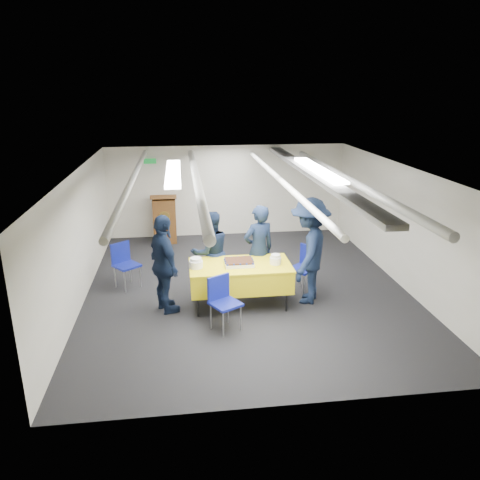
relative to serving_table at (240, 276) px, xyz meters
name	(u,v)px	position (x,y,z in m)	size (l,w,h in m)	color
ground	(247,288)	(0.21, 0.69, -0.56)	(7.00, 7.00, 0.00)	black
room_shell	(249,191)	(0.31, 1.10, 1.25)	(6.00, 7.00, 2.30)	silver
serving_table	(240,276)	(0.00, 0.00, 0.00)	(1.75, 0.93, 0.77)	black
sheet_cake	(239,262)	(-0.02, 0.00, 0.25)	(0.51, 0.39, 0.09)	white
plate_stack_left	(196,263)	(-0.76, -0.05, 0.29)	(0.23, 0.23, 0.17)	white
plate_stack_right	(276,259)	(0.61, -0.05, 0.29)	(0.20, 0.20, 0.17)	white
podium	(165,218)	(-1.39, 3.74, 0.05)	(0.62, 0.53, 1.25)	brown
chair_near	(222,297)	(-0.38, -0.78, -0.03)	(0.57, 0.57, 0.87)	gray
chair_right	(305,264)	(1.30, 0.48, -0.03)	(0.59, 0.59, 0.87)	gray
chair_left	(124,260)	(-2.10, 1.10, -0.03)	(0.59, 0.59, 0.87)	gray
sailor_a	(259,250)	(0.41, 0.50, 0.29)	(0.62, 0.40, 1.69)	black
sailor_b	(211,252)	(-0.47, 0.66, 0.22)	(0.76, 0.59, 1.56)	black
sailor_c	(164,265)	(-1.29, -0.06, 0.30)	(1.01, 0.42, 1.72)	black
sailor_d	(309,251)	(1.22, 0.02, 0.39)	(1.23, 0.71, 1.90)	black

